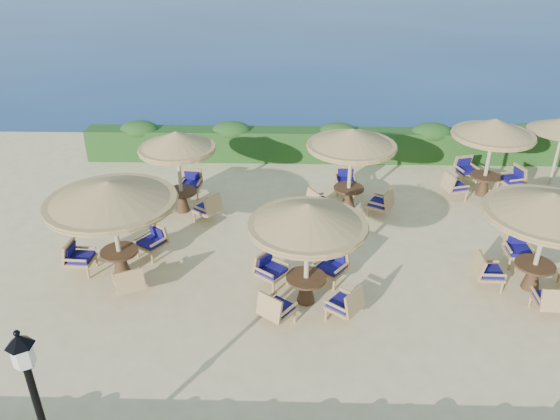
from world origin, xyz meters
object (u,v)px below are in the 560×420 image
at_px(cafe_set_2, 546,222).
at_px(cafe_set_5, 491,145).
at_px(cafe_set_1, 307,237).
at_px(cafe_set_3, 178,159).
at_px(cafe_set_4, 351,152).
at_px(cafe_set_0, 112,206).

xyz_separation_m(cafe_set_2, cafe_set_5, (0.39, 5.27, -0.11)).
height_order(cafe_set_1, cafe_set_3, same).
xyz_separation_m(cafe_set_4, cafe_set_5, (4.59, 1.04, -0.13)).
relative_size(cafe_set_1, cafe_set_3, 1.00).
bearing_deg(cafe_set_2, cafe_set_0, 178.06).
bearing_deg(cafe_set_4, cafe_set_3, -176.07).
bearing_deg(cafe_set_0, cafe_set_5, 24.56).
bearing_deg(cafe_set_5, cafe_set_0, -155.44).
xyz_separation_m(cafe_set_0, cafe_set_5, (10.77, 4.92, -0.23)).
xyz_separation_m(cafe_set_0, cafe_set_3, (0.94, 3.52, -0.21)).
bearing_deg(cafe_set_1, cafe_set_3, 129.94).
xyz_separation_m(cafe_set_0, cafe_set_4, (6.18, 3.88, -0.10)).
distance_m(cafe_set_1, cafe_set_4, 5.12).
xyz_separation_m(cafe_set_1, cafe_set_4, (1.43, 4.92, 0.09)).
bearing_deg(cafe_set_2, cafe_set_1, -173.03).
height_order(cafe_set_3, cafe_set_4, same).
height_order(cafe_set_0, cafe_set_5, same).
xyz_separation_m(cafe_set_1, cafe_set_5, (6.02, 5.96, -0.04)).
height_order(cafe_set_2, cafe_set_3, same).
bearing_deg(cafe_set_1, cafe_set_4, 73.83).
distance_m(cafe_set_0, cafe_set_2, 10.39).
bearing_deg(cafe_set_4, cafe_set_1, -106.17).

